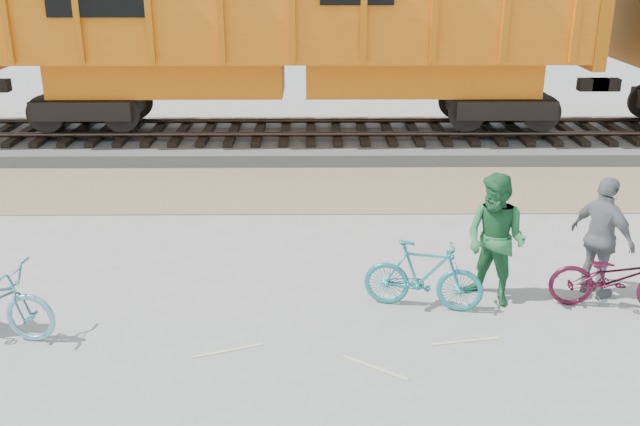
# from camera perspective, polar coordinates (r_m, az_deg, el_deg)

# --- Properties ---
(ground) EXTENTS (120.00, 120.00, 0.00)m
(ground) POSITION_cam_1_polar(r_m,az_deg,el_deg) (9.71, -0.91, -8.48)
(ground) COLOR #9E9E99
(ground) RESTS_ON ground
(gravel_strip) EXTENTS (120.00, 3.00, 0.02)m
(gravel_strip) POSITION_cam_1_polar(r_m,az_deg,el_deg) (14.76, -0.78, 1.92)
(gravel_strip) COLOR #9E8262
(gravel_strip) RESTS_ON ground
(ballast_bed) EXTENTS (120.00, 4.00, 0.30)m
(ballast_bed) POSITION_cam_1_polar(r_m,az_deg,el_deg) (18.08, -0.74, 5.86)
(ballast_bed) COLOR slate
(ballast_bed) RESTS_ON ground
(track) EXTENTS (120.00, 2.60, 0.24)m
(track) POSITION_cam_1_polar(r_m,az_deg,el_deg) (18.00, -0.75, 6.86)
(track) COLOR black
(track) RESTS_ON ballast_bed
(hopper_car_center) EXTENTS (14.00, 3.13, 4.65)m
(hopper_car_center) POSITION_cam_1_polar(r_m,az_deg,el_deg) (17.59, -2.09, 14.90)
(hopper_car_center) COLOR black
(hopper_car_center) RESTS_ON track
(bicycle_teal) EXTENTS (1.70, 0.83, 0.98)m
(bicycle_teal) POSITION_cam_1_polar(r_m,az_deg,el_deg) (9.88, 8.27, -4.96)
(bicycle_teal) COLOR teal
(bicycle_teal) RESTS_ON ground
(bicycle_maroon) EXTENTS (1.84, 0.92, 0.93)m
(bicycle_maroon) POSITION_cam_1_polar(r_m,az_deg,el_deg) (10.60, 22.62, -4.78)
(bicycle_maroon) COLOR #460D1F
(bicycle_maroon) RESTS_ON ground
(person_man) EXTENTS (1.14, 1.14, 1.86)m
(person_man) POSITION_cam_1_polar(r_m,az_deg,el_deg) (10.09, 13.86, -2.10)
(person_man) COLOR #246636
(person_man) RESTS_ON ground
(person_woman) EXTENTS (0.89, 1.11, 1.77)m
(person_woman) POSITION_cam_1_polar(r_m,az_deg,el_deg) (10.74, 21.64, -1.86)
(person_woman) COLOR slate
(person_woman) RESTS_ON ground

